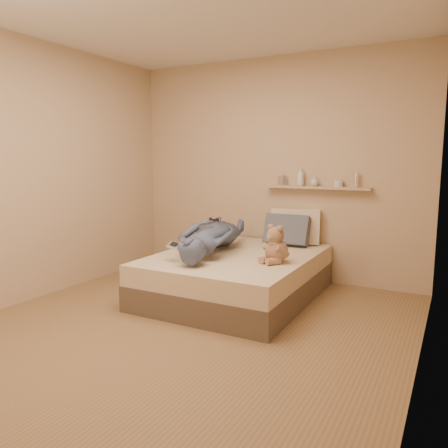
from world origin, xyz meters
The scene contains 10 objects.
room centered at (0.00, 0.00, 1.30)m, with size 3.80×3.80×3.80m.
bed centered at (0.00, 0.93, 0.22)m, with size 1.50×1.90×0.45m.
game_console centered at (-0.37, 0.35, 0.61)m, with size 0.19×0.13×0.06m.
teddy_bear centered at (0.49, 0.77, 0.60)m, with size 0.29×0.30×0.37m.
dark_plush centered at (-0.53, 1.40, 0.58)m, with size 0.19×0.19×0.29m.
pillow_cream centered at (0.34, 1.76, 0.65)m, with size 0.55×0.16×0.40m, color beige.
pillow_grey centered at (0.29, 1.62, 0.62)m, with size 0.50×0.14×0.34m, color slate.
person centered at (-0.28, 0.88, 0.63)m, with size 0.54×1.48×0.35m, color #4A5775.
wall_shelf centered at (0.55, 1.84, 1.10)m, with size 1.20×0.12×0.03m, color tan.
shelf_bottles centered at (0.46, 1.84, 1.19)m, with size 0.92×0.13×0.21m.
Camera 1 is at (1.97, -3.01, 1.42)m, focal length 35.00 mm.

